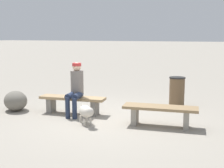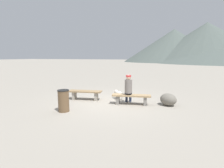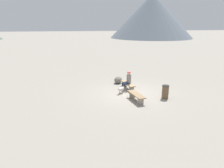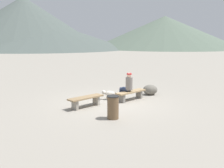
{
  "view_description": "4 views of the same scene",
  "coord_description": "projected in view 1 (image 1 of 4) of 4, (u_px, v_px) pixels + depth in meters",
  "views": [
    {
      "loc": [
        -3.02,
        6.03,
        1.91
      ],
      "look_at": [
        0.23,
        -0.77,
        0.69
      ],
      "focal_mm": 47.7,
      "sensor_mm": 36.0,
      "label": 1
    },
    {
      "loc": [
        2.59,
        -7.22,
        2.05
      ],
      "look_at": [
        -0.12,
        0.55,
        0.75
      ],
      "focal_mm": 27.97,
      "sensor_mm": 36.0,
      "label": 2
    },
    {
      "loc": [
        -11.92,
        3.47,
        4.46
      ],
      "look_at": [
        1.16,
        1.04,
        0.37
      ],
      "focal_mm": 31.99,
      "sensor_mm": 36.0,
      "label": 3
    },
    {
      "loc": [
        -6.0,
        -8.99,
        2.81
      ],
      "look_at": [
        0.53,
        0.84,
        0.67
      ],
      "focal_mm": 40.66,
      "sensor_mm": 36.0,
      "label": 4
    }
  ],
  "objects": [
    {
      "name": "ground",
      "position": [
        107.0,
        120.0,
        6.96
      ],
      "size": [
        210.0,
        210.0,
        0.06
      ],
      "primitive_type": "cube",
      "color": "gray"
    },
    {
      "name": "seated_person",
      "position": [
        76.0,
        86.0,
        7.18
      ],
      "size": [
        0.41,
        0.66,
        1.28
      ],
      "rotation": [
        0.0,
        0.0,
        0.22
      ],
      "color": "slate",
      "rests_on": "ground"
    },
    {
      "name": "dog",
      "position": [
        86.0,
        112.0,
        6.46
      ],
      "size": [
        0.58,
        0.56,
        0.43
      ],
      "rotation": [
        0.0,
        0.0,
        2.39
      ],
      "color": "beige",
      "rests_on": "ground"
    },
    {
      "name": "bench_left",
      "position": [
        160.0,
        112.0,
        6.33
      ],
      "size": [
        1.63,
        0.71,
        0.44
      ],
      "rotation": [
        0.0,
        0.0,
        0.17
      ],
      "color": "gray",
      "rests_on": "ground"
    },
    {
      "name": "boulder",
      "position": [
        16.0,
        101.0,
        7.69
      ],
      "size": [
        0.92,
        0.89,
        0.51
      ],
      "primitive_type": "ellipsoid",
      "rotation": [
        0.0,
        0.0,
        0.95
      ],
      "color": "#6B665B",
      "rests_on": "ground"
    },
    {
      "name": "trash_bin",
      "position": [
        177.0,
        92.0,
        8.01
      ],
      "size": [
        0.43,
        0.43,
        0.83
      ],
      "color": "brown",
      "rests_on": "ground"
    },
    {
      "name": "bench_right",
      "position": [
        72.0,
        101.0,
        7.37
      ],
      "size": [
        1.69,
        0.66,
        0.43
      ],
      "rotation": [
        0.0,
        0.0,
        0.17
      ],
      "color": "gray",
      "rests_on": "ground"
    }
  ]
}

